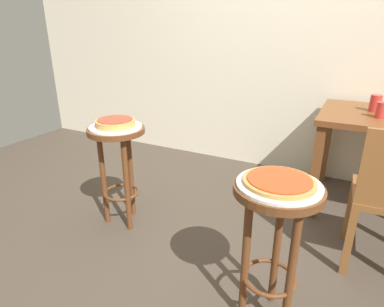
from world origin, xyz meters
TOP-DOWN VIEW (x-y plane):
  - ground_plane at (0.00, 0.00)m, footprint 6.00×6.00m
  - back_wall at (0.00, 1.65)m, footprint 6.00×0.10m
  - stool_foreground at (0.37, -0.20)m, footprint 0.37×0.37m
  - serving_plate_foreground at (0.37, -0.20)m, footprint 0.34×0.34m
  - pizza_foreground at (0.37, -0.20)m, footprint 0.29×0.29m
  - stool_middle at (-0.76, 0.14)m, footprint 0.37×0.37m
  - serving_plate_middle at (-0.76, 0.14)m, footprint 0.34×0.34m
  - pizza_middle at (-0.76, 0.14)m, footprint 0.25×0.25m
  - cup_near_edge at (0.74, 1.04)m, footprint 0.07×0.07m
  - cup_far_edge at (0.71, 1.22)m, footprint 0.08×0.08m

SIDE VIEW (x-z plane):
  - ground_plane at x=0.00m, z-range 0.00..0.00m
  - stool_foreground at x=0.37m, z-range 0.16..0.85m
  - stool_middle at x=-0.76m, z-range 0.16..0.85m
  - serving_plate_foreground at x=0.37m, z-range 0.69..0.71m
  - serving_plate_middle at x=-0.76m, z-range 0.69..0.71m
  - pizza_foreground at x=0.37m, z-range 0.70..0.73m
  - pizza_middle at x=-0.76m, z-range 0.70..0.75m
  - cup_near_edge at x=0.74m, z-range 0.73..0.84m
  - cup_far_edge at x=0.71m, z-range 0.73..0.85m
  - back_wall at x=0.00m, z-range 0.00..3.00m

